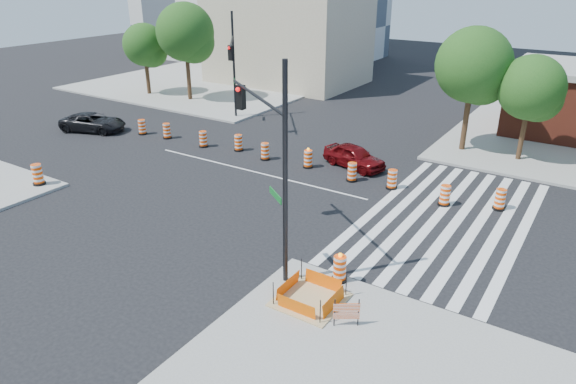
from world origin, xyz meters
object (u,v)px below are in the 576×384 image
object	(u,v)px
signal_pole_se	(269,144)
signal_pole_nw	(233,59)
red_coupe	(354,156)
dark_suv	(93,122)

from	to	relation	value
signal_pole_se	signal_pole_nw	world-z (taller)	signal_pole_se
red_coupe	dark_suv	distance (m)	18.92
signal_pole_se	red_coupe	bearing A→B (deg)	-44.50
red_coupe	signal_pole_nw	world-z (taller)	signal_pole_nw
signal_pole_se	signal_pole_nw	distance (m)	19.77
signal_pole_nw	signal_pole_se	bearing A→B (deg)	5.19
red_coupe	signal_pole_se	bearing A→B (deg)	-156.00
signal_pole_nw	dark_suv	bearing A→B (deg)	-83.06
red_coupe	dark_suv	world-z (taller)	red_coupe
dark_suv	signal_pole_nw	bearing A→B (deg)	-65.89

